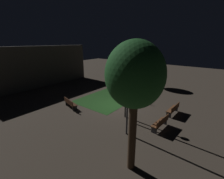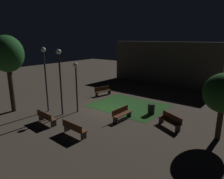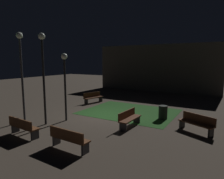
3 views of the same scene
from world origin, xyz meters
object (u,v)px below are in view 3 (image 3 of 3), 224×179
Objects in this scene: bench_back_row at (23,126)px; trash_bin at (163,112)px; lamp_post_path_center at (21,63)px; lamp_post_near_wall at (65,75)px; bench_lawn_edge at (129,118)px; bench_front_right at (197,123)px; bench_near_trees at (93,97)px; lamp_post_plaza_east at (43,64)px; bench_by_lamp at (69,138)px.

bench_back_row is 2.18× the size of trash_bin.
trash_bin is (6.86, 4.58, -2.99)m from lamp_post_path_center.
bench_lawn_edge is at bearing 13.18° from lamp_post_near_wall.
lamp_post_path_center is at bearing -146.27° from trash_bin.
bench_front_right is (6.97, 4.79, 0.00)m from bench_back_row.
bench_near_trees is 0.47× the size of lamp_post_near_wall.
lamp_post_plaza_east is at bearing -141.07° from trash_bin.
lamp_post_near_wall is (-0.04, 2.93, 2.26)m from bench_back_row.
lamp_post_plaza_east reaches higher than bench_back_row.
bench_by_lamp is 2.17× the size of trash_bin.
bench_by_lamp and bench_lawn_edge have the same top height.
bench_by_lamp is 6.31m from bench_front_right.
bench_lawn_edge is 6.79m from lamp_post_path_center.
bench_front_right is 0.98× the size of bench_near_trees.
bench_back_row is at bearing -145.50° from bench_front_right.
trash_bin is (5.37, 4.33, -2.93)m from lamp_post_plaza_east.
lamp_post_near_wall is (1.61, -4.96, 2.26)m from bench_near_trees.
bench_back_row is 1.01× the size of bench_by_lamp.
bench_near_trees and bench_lawn_edge have the same top height.
bench_by_lamp and bench_near_trees have the same top height.
trash_bin is at bearing 71.85° from bench_by_lamp.
bench_front_right is 0.36× the size of lamp_post_path_center.
bench_by_lamp is at bearing -130.62° from bench_front_right.
bench_back_row is 8.45m from bench_front_right.
bench_back_row is 5.30m from bench_lawn_edge.
trash_bin is (4.87, 6.12, -0.06)m from bench_back_row.
lamp_post_near_wall is at bearing -71.98° from bench_near_trees.
bench_lawn_edge is at bearing 45.78° from bench_back_row.
bench_lawn_edge is 0.36× the size of lamp_post_plaza_east.
trash_bin is (-2.10, 1.33, -0.06)m from bench_front_right.
lamp_post_path_center reaches higher than trash_bin.
bench_by_lamp reaches higher than trash_bin.
bench_near_trees is 0.37× the size of lamp_post_plaza_east.
bench_lawn_edge is 4.45m from lamp_post_near_wall.
bench_near_trees is at bearing 119.76° from bench_by_lamp.
lamp_post_path_center is (-4.86, 1.54, 2.93)m from bench_by_lamp.
bench_by_lamp is at bearing -17.55° from lamp_post_path_center.
lamp_post_path_center reaches higher than bench_near_trees.
bench_near_trees is at bearing 108.02° from lamp_post_near_wall.
bench_by_lamp is 9.09m from bench_near_trees.
lamp_post_plaza_east is at bearing -154.35° from bench_lawn_edge.
bench_back_row is at bearing 180.00° from bench_by_lamp.
bench_front_right is 0.46× the size of lamp_post_near_wall.
bench_back_row is 0.37× the size of lamp_post_plaza_east.
bench_front_right is at bearing 21.91° from lamp_post_plaza_east.
lamp_post_near_wall reaches higher than trash_bin.
lamp_post_plaza_east is at bearing -158.09° from bench_front_right.
lamp_post_plaza_east is at bearing 152.02° from bench_by_lamp.
lamp_post_plaza_east is (-3.36, 1.78, 2.87)m from bench_by_lamp.
bench_back_row is 2.86m from bench_by_lamp.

